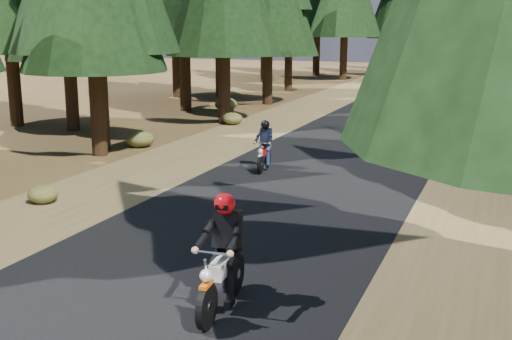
{
  "coord_description": "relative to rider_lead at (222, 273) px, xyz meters",
  "views": [
    {
      "loc": [
        4.87,
        -10.78,
        4.11
      ],
      "look_at": [
        0.0,
        1.5,
        1.1
      ],
      "focal_mm": 45.0,
      "sensor_mm": 36.0,
      "label": 1
    }
  ],
  "objects": [
    {
      "name": "ground",
      "position": [
        -1.18,
        2.84,
        -0.58
      ],
      "size": [
        120.0,
        120.0,
        0.0
      ],
      "primitive_type": "plane",
      "color": "#412C17",
      "rests_on": "ground"
    },
    {
      "name": "rider_lead",
      "position": [
        0.0,
        0.0,
        0.0
      ],
      "size": [
        0.76,
        1.98,
        1.73
      ],
      "rotation": [
        0.0,
        0.0,
        3.23
      ],
      "color": "beige",
      "rests_on": "road"
    },
    {
      "name": "shoulder_l",
      "position": [
        -5.78,
        7.84,
        -0.58
      ],
      "size": [
        3.2,
        100.0,
        0.01
      ],
      "primitive_type": "cube",
      "color": "brown",
      "rests_on": "ground"
    },
    {
      "name": "road",
      "position": [
        -1.18,
        7.84,
        -0.57
      ],
      "size": [
        6.0,
        100.0,
        0.01
      ],
      "primitive_type": "cube",
      "color": "black",
      "rests_on": "ground"
    },
    {
      "name": "shoulder_r",
      "position": [
        3.42,
        7.84,
        -0.58
      ],
      "size": [
        3.2,
        100.0,
        0.01
      ],
      "primitive_type": "cube",
      "color": "brown",
      "rests_on": "ground"
    },
    {
      "name": "rider_follow",
      "position": [
        -2.74,
        8.91,
        -0.1
      ],
      "size": [
        0.72,
        1.64,
        1.42
      ],
      "rotation": [
        0.0,
        0.0,
        3.3
      ],
      "color": "#98100A",
      "rests_on": "road"
    },
    {
      "name": "understory_shrubs",
      "position": [
        -0.75,
        11.44,
        -0.3
      ],
      "size": [
        17.2,
        31.59,
        0.7
      ],
      "color": "#474C1E",
      "rests_on": "ground"
    }
  ]
}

